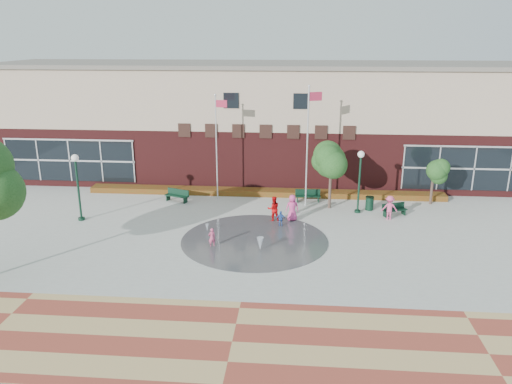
# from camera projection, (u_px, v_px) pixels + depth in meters

# --- Properties ---
(ground) EXTENTS (120.00, 120.00, 0.00)m
(ground) POSITION_uv_depth(u_px,v_px,m) (250.00, 263.00, 25.69)
(ground) COLOR #666056
(ground) RESTS_ON ground
(plaza_concrete) EXTENTS (46.00, 18.00, 0.01)m
(plaza_concrete) POSITION_uv_depth(u_px,v_px,m) (256.00, 234.00, 29.50)
(plaza_concrete) COLOR #A8A8A0
(plaza_concrete) RESTS_ON ground
(paver_band) EXTENTS (46.00, 6.00, 0.01)m
(paver_band) POSITION_uv_depth(u_px,v_px,m) (232.00, 342.00, 19.03)
(paver_band) COLOR #9A3C2D
(paver_band) RESTS_ON ground
(splash_pad) EXTENTS (8.40, 8.40, 0.01)m
(splash_pad) POSITION_uv_depth(u_px,v_px,m) (255.00, 240.00, 28.54)
(splash_pad) COLOR #383A3D
(splash_pad) RESTS_ON ground
(library_building) EXTENTS (44.40, 10.40, 9.20)m
(library_building) POSITION_uv_depth(u_px,v_px,m) (270.00, 120.00, 40.95)
(library_building) COLOR #501A1B
(library_building) RESTS_ON ground
(flower_bed) EXTENTS (26.00, 1.20, 0.40)m
(flower_bed) POSITION_uv_depth(u_px,v_px,m) (265.00, 195.00, 36.73)
(flower_bed) COLOR #99180C
(flower_bed) RESTS_ON ground
(flagpole_left) EXTENTS (0.88, 0.17, 7.48)m
(flagpole_left) POSITION_uv_depth(u_px,v_px,m) (217.00, 142.00, 34.60)
(flagpole_left) COLOR silver
(flagpole_left) RESTS_ON ground
(flagpole_right) EXTENTS (0.96, 0.43, 8.21)m
(flagpole_right) POSITION_uv_depth(u_px,v_px,m) (308.00, 140.00, 33.10)
(flagpole_right) COLOR silver
(flagpole_right) RESTS_ON ground
(lamp_left) EXTENTS (0.45, 0.45, 4.29)m
(lamp_left) POSITION_uv_depth(u_px,v_px,m) (77.00, 180.00, 30.91)
(lamp_left) COLOR #102F20
(lamp_left) RESTS_ON ground
(lamp_right) EXTENTS (0.44, 0.44, 4.18)m
(lamp_right) POSITION_uv_depth(u_px,v_px,m) (360.00, 175.00, 32.30)
(lamp_right) COLOR #102F20
(lamp_right) RESTS_ON ground
(bench_left) EXTENTS (1.82, 1.11, 0.89)m
(bench_left) POSITION_uv_depth(u_px,v_px,m) (177.00, 198.00, 35.20)
(bench_left) COLOR #102F20
(bench_left) RESTS_ON ground
(bench_mid) EXTENTS (1.79, 0.60, 0.89)m
(bench_mid) POSITION_uv_depth(u_px,v_px,m) (308.00, 198.00, 35.13)
(bench_mid) COLOR #102F20
(bench_mid) RESTS_ON ground
(bench_right) EXTENTS (1.71, 1.07, 0.83)m
(bench_right) POSITION_uv_depth(u_px,v_px,m) (394.00, 212.00, 32.38)
(bench_right) COLOR #102F20
(bench_right) RESTS_ON ground
(trash_can) EXTENTS (0.57, 0.57, 0.94)m
(trash_can) POSITION_uv_depth(u_px,v_px,m) (370.00, 203.00, 33.43)
(trash_can) COLOR #102F20
(trash_can) RESTS_ON ground
(tree_mid) EXTENTS (2.71, 2.71, 4.58)m
(tree_mid) POSITION_uv_depth(u_px,v_px,m) (331.00, 161.00, 32.96)
(tree_mid) COLOR #402D26
(tree_mid) RESTS_ON ground
(tree_small_right) EXTENTS (1.94, 1.94, 3.31)m
(tree_small_right) POSITION_uv_depth(u_px,v_px,m) (434.00, 171.00, 34.03)
(tree_small_right) COLOR #402D26
(tree_small_right) RESTS_ON ground
(water_jet_a) EXTENTS (0.38, 0.38, 0.73)m
(water_jet_a) POSITION_uv_depth(u_px,v_px,m) (260.00, 251.00, 27.19)
(water_jet_a) COLOR white
(water_jet_a) RESTS_ON ground
(water_jet_b) EXTENTS (0.21, 0.21, 0.47)m
(water_jet_b) POSITION_uv_depth(u_px,v_px,m) (207.00, 232.00, 29.81)
(water_jet_b) COLOR white
(water_jet_b) RESTS_ON ground
(child_splash) EXTENTS (0.47, 0.41, 1.09)m
(child_splash) POSITION_uv_depth(u_px,v_px,m) (212.00, 237.00, 27.55)
(child_splash) COLOR #D14974
(child_splash) RESTS_ON ground
(adult_red) EXTENTS (0.93, 0.81, 1.61)m
(adult_red) POSITION_uv_depth(u_px,v_px,m) (274.00, 209.00, 31.38)
(adult_red) COLOR red
(adult_red) RESTS_ON ground
(adult_pink) EXTENTS (0.93, 0.71, 1.70)m
(adult_pink) POSITION_uv_depth(u_px,v_px,m) (292.00, 208.00, 31.41)
(adult_pink) COLOR #D53B83
(adult_pink) RESTS_ON ground
(child_blue) EXTENTS (0.59, 0.27, 1.00)m
(child_blue) POSITION_uv_depth(u_px,v_px,m) (281.00, 219.00, 30.51)
(child_blue) COLOR #3159B0
(child_blue) RESTS_ON ground
(person_bench) EXTENTS (1.02, 0.59, 1.57)m
(person_bench) POSITION_uv_depth(u_px,v_px,m) (389.00, 208.00, 31.62)
(person_bench) COLOR #D6487C
(person_bench) RESTS_ON ground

